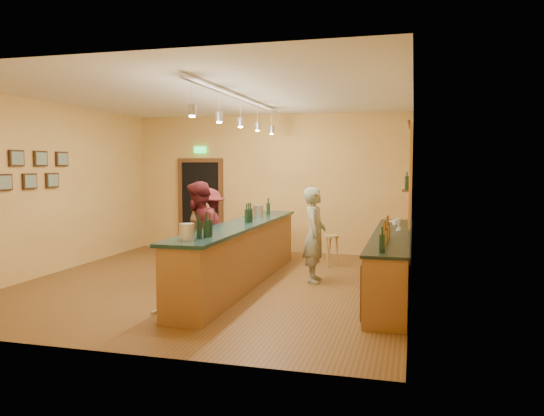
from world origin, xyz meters
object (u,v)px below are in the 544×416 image
(tasting_bar, at_px, (241,249))
(bar_stool, at_px, (331,242))
(back_counter, at_px, (392,261))
(customer_c, at_px, (209,231))
(customer_a, at_px, (198,234))
(customer_b, at_px, (201,233))
(bartender, at_px, (315,235))

(tasting_bar, height_order, bar_stool, tasting_bar)
(back_counter, height_order, bar_stool, back_counter)
(tasting_bar, relative_size, customer_c, 3.16)
(customer_a, bearing_deg, customer_c, 175.21)
(tasting_bar, bearing_deg, customer_b, 179.54)
(back_counter, xyz_separation_m, customer_a, (-3.14, -0.51, 0.39))
(customer_b, distance_m, bar_stool, 2.85)
(back_counter, bearing_deg, customer_b, -176.89)
(back_counter, height_order, tasting_bar, tasting_bar)
(back_counter, distance_m, customer_c, 3.40)
(bartender, relative_size, customer_c, 1.02)
(customer_a, bearing_deg, customer_b, 177.17)
(bar_stool, bearing_deg, customer_c, -147.29)
(customer_a, bearing_deg, tasting_bar, 100.09)
(customer_a, height_order, customer_b, customer_a)
(back_counter, height_order, customer_b, customer_b)
(back_counter, relative_size, bartender, 2.75)
(customer_c, bearing_deg, back_counter, 67.17)
(customer_c, distance_m, bar_stool, 2.51)
(bartender, bearing_deg, customer_b, 101.58)
(customer_a, bearing_deg, bar_stool, 124.75)
(tasting_bar, height_order, customer_c, customer_c)
(bartender, distance_m, bar_stool, 1.51)
(bar_stool, bearing_deg, customer_b, -134.17)
(customer_a, bearing_deg, back_counter, 82.58)
(tasting_bar, bearing_deg, customer_c, 141.35)
(tasting_bar, relative_size, customer_a, 2.89)
(tasting_bar, relative_size, bartender, 3.09)
(tasting_bar, distance_m, bartender, 1.31)
(back_counter, height_order, customer_a, customer_a)
(back_counter, distance_m, customer_b, 3.25)
(customer_c, height_order, bar_stool, customer_c)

